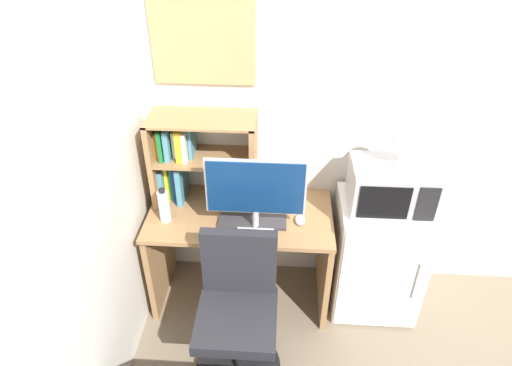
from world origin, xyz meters
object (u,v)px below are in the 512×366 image
Objects in this scene: monitor at (256,192)px; mini_fridge at (376,256)px; desk_fan at (410,144)px; water_bottle at (164,206)px; computer_mouse at (300,220)px; keyboard at (253,221)px; microwave at (391,186)px; wall_corkboard at (203,39)px; desk_chair at (238,318)px; hutch_bookshelf at (190,156)px.

monitor is 0.70× the size of mini_fridge.
desk_fan reaches higher than monitor.
water_bottle is (-0.54, 0.04, -0.15)m from monitor.
monitor is 0.36m from computer_mouse.
keyboard is 0.28m from computer_mouse.
keyboard is 0.87× the size of microwave.
computer_mouse is at bearing 2.43° from water_bottle.
wall_corkboard is (-1.14, 0.27, 0.47)m from desk_fan.
computer_mouse is at bearing 15.26° from monitor.
wall_corkboard is at bearing 166.46° from mini_fridge.
computer_mouse is 0.43× the size of water_bottle.
water_bottle is 0.28× the size of mini_fridge.
desk_chair is at bearing -147.45° from mini_fridge.
desk_fan is at bearing 4.59° from water_bottle.
mini_fridge is at bearing 176.84° from desk_fan.
computer_mouse is 0.67m from desk_chair.
desk_fan is at bearing -6.34° from microwave.
water_bottle is 1.33m from microwave.
computer_mouse is 0.37× the size of desk_fan.
desk_fan is at bearing -13.07° from wall_corkboard.
desk_chair is at bearing -73.20° from wall_corkboard.
wall_corkboard is (-1.09, 0.26, 1.29)m from mini_fridge.
keyboard is at bearing -172.67° from microwave.
desk_fan is (0.57, 0.08, 0.50)m from computer_mouse.
keyboard is at bearing -30.87° from hutch_bookshelf.
computer_mouse is at bearing -171.24° from mini_fridge.
hutch_bookshelf is at bearing 116.91° from desk_chair.
desk_chair is 1.55× the size of wall_corkboard.
keyboard is (-0.02, 0.05, -0.25)m from monitor.
mini_fridge is at bearing 8.76° from computer_mouse.
microwave is 1.77× the size of desk_fan.
computer_mouse is at bearing -30.59° from wall_corkboard.
computer_mouse is 0.12× the size of mini_fridge.
wall_corkboard is at bearing 166.61° from microwave.
keyboard is at bearing 113.19° from monitor.
computer_mouse is (0.26, 0.07, -0.24)m from monitor.
desk_chair is at bearing -63.09° from hutch_bookshelf.
microwave reaches higher than water_bottle.
water_bottle is 0.25× the size of desk_chair.
desk_chair is at bearing -149.16° from desk_fan.
microwave is (0.78, 0.15, -0.03)m from monitor.
computer_mouse is 0.76m from desk_fan.
microwave is (1.32, 0.12, 0.12)m from water_bottle.
hutch_bookshelf reaches higher than microwave.
desk_fan reaches higher than water_bottle.
hutch_bookshelf is at bearing 173.58° from desk_fan.
desk_fan reaches higher than keyboard.
computer_mouse is at bearing -172.35° from desk_fan.
monitor is 2.49× the size of water_bottle.
monitor is at bearing -164.74° from computer_mouse.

